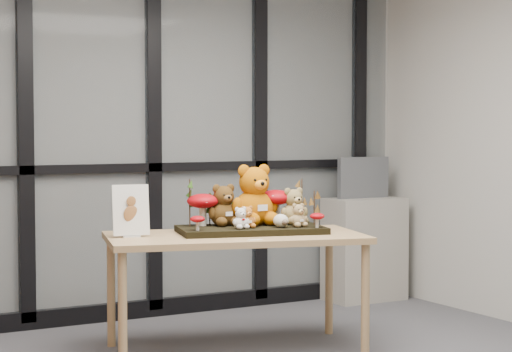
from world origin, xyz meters
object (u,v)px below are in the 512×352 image
cabinet (364,249)px  monitor (363,178)px  bear_beige_small (298,214)px  bear_pooh_yellow (254,192)px  plush_cream_hedgehog (281,220)px  mushroom_front_right (317,219)px  display_table (235,246)px  mushroom_front_left (198,222)px  bear_brown_medium (224,203)px  mushroom_back_left (203,208)px  diorama_tray (251,230)px  sign_holder (131,213)px  bear_tan_back (294,204)px  bear_small_yellow (247,216)px  bear_white_bow (241,217)px  mushroom_back_right (276,205)px

cabinet → monitor: size_ratio=1.76×
bear_beige_small → cabinet: bear_beige_small is taller
bear_pooh_yellow → plush_cream_hedgehog: bearing=-58.4°
plush_cream_hedgehog → mushroom_front_right: (0.19, -0.11, 0.00)m
display_table → mushroom_front_left: (-0.25, -0.01, 0.15)m
bear_beige_small → bear_brown_medium: bearing=155.7°
mushroom_back_left → diorama_tray: bearing=-37.5°
bear_beige_small → plush_cream_hedgehog: (-0.11, 0.02, -0.03)m
cabinet → bear_pooh_yellow: bearing=-149.0°
sign_holder → bear_tan_back: bearing=0.6°
bear_pooh_yellow → mushroom_front_right: 0.43m
mushroom_front_left → sign_holder: 0.39m
bear_small_yellow → mushroom_back_left: 0.29m
plush_cream_hedgehog → bear_brown_medium: bearing=147.5°
bear_beige_small → plush_cream_hedgehog: size_ratio=1.76×
diorama_tray → mushroom_front_left: bearing=-159.9°
bear_beige_small → bear_tan_back: bearing=83.1°
display_table → bear_white_bow: 0.18m
sign_holder → monitor: monitor is taller
bear_brown_medium → bear_tan_back: 0.43m
bear_small_yellow → plush_cream_hedgehog: bear_small_yellow is taller
plush_cream_hedgehog → mushroom_back_left: size_ratio=0.41×
diorama_tray → mushroom_back_right: mushroom_back_right is taller
bear_brown_medium → bear_tan_back: size_ratio=1.12×
bear_white_bow → plush_cream_hedgehog: bear_white_bow is taller
monitor → bear_white_bow: bearing=-147.1°
diorama_tray → mushroom_back_right: bearing=36.5°
mushroom_back_right → sign_holder: size_ratio=0.76×
diorama_tray → bear_brown_medium: bearing=145.7°
bear_pooh_yellow → bear_tan_back: bear_pooh_yellow is taller
display_table → cabinet: 1.93m
plush_cream_hedgehog → mushroom_front_right: size_ratio=0.92×
plush_cream_hedgehog → mushroom_back_right: bearing=81.8°
mushroom_front_left → mushroom_front_right: 0.71m
diorama_tray → bear_brown_medium: (-0.12, 0.13, 0.16)m
bear_brown_medium → sign_holder: 0.59m
bear_pooh_yellow → diorama_tray: bearing=-113.6°
diorama_tray → mushroom_back_right: size_ratio=3.74×
plush_cream_hedgehog → cabinet: plush_cream_hedgehog is taller
display_table → mushroom_back_right: bearing=33.1°
display_table → plush_cream_hedgehog: size_ratio=18.45×
plush_cream_hedgehog → bear_pooh_yellow: bearing=121.6°
bear_small_yellow → cabinet: bear_small_yellow is taller
cabinet → bear_white_bow: bearing=-147.6°
mushroom_front_left → sign_holder: (-0.34, 0.18, 0.06)m
display_table → sign_holder: size_ratio=5.42×
bear_tan_back → mushroom_front_left: (-0.67, -0.03, -0.08)m
diorama_tray → cabinet: (1.52, 0.96, -0.33)m
plush_cream_hedgehog → mushroom_back_right: mushroom_back_right is taller
bear_brown_medium → bear_beige_small: bear_brown_medium is taller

